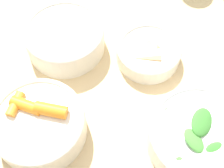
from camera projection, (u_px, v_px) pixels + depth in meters
dining_table at (131, 125)px, 0.71m from camera, size 1.07×0.87×0.72m
bowl_carrots at (39, 124)px, 0.56m from camera, size 0.17×0.17×0.08m
bowl_greens at (199, 136)px, 0.55m from camera, size 0.18×0.18×0.07m
bowl_beans_hotdog at (65, 39)px, 0.66m from camera, size 0.17×0.17×0.06m
bowl_cookies at (148, 52)px, 0.65m from camera, size 0.13×0.13×0.04m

